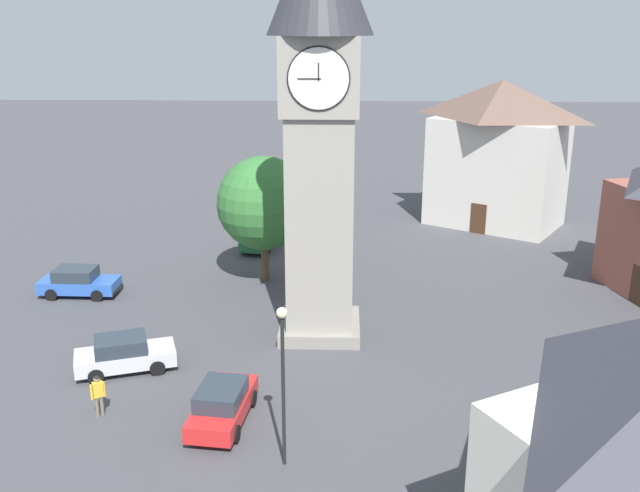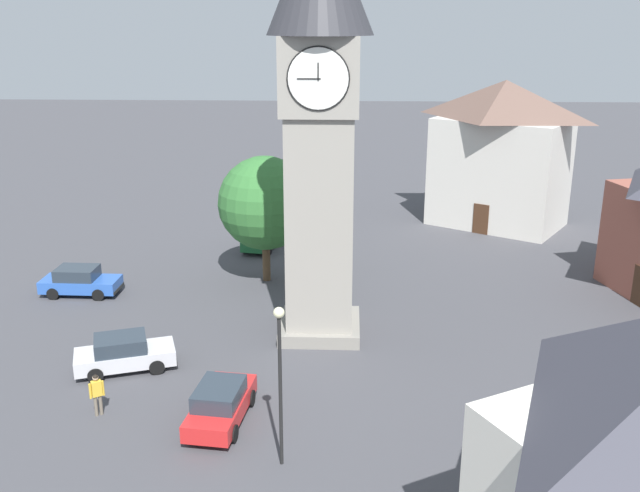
{
  "view_description": "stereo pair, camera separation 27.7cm",
  "coord_description": "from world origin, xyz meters",
  "px_view_note": "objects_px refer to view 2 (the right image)",
  "views": [
    {
      "loc": [
        -1.04,
        30.57,
        14.16
      ],
      "look_at": [
        0.0,
        0.0,
        4.31
      ],
      "focal_mm": 39.54,
      "sensor_mm": 36.0,
      "label": 1
    },
    {
      "loc": [
        -1.31,
        30.56,
        14.16
      ],
      "look_at": [
        0.0,
        0.0,
        4.31
      ],
      "focal_mm": 39.54,
      "sensor_mm": 36.0,
      "label": 2
    }
  ],
  "objects_px": {
    "car_blue_kerb": "(80,281)",
    "car_silver_kerb": "(221,403)",
    "building_corner_back": "(501,153)",
    "car_red_corner": "(124,353)",
    "tree": "(265,203)",
    "lamp_post": "(280,363)",
    "pedestrian": "(97,391)",
    "clock_tower": "(320,94)",
    "car_white_side": "(262,237)"
  },
  "relations": [
    {
      "from": "pedestrian",
      "to": "car_blue_kerb",
      "type": "bearing_deg",
      "value": -66.81
    },
    {
      "from": "car_silver_kerb",
      "to": "lamp_post",
      "type": "relative_size",
      "value": 0.76
    },
    {
      "from": "car_blue_kerb",
      "to": "car_red_corner",
      "type": "height_order",
      "value": "same"
    },
    {
      "from": "lamp_post",
      "to": "clock_tower",
      "type": "bearing_deg",
      "value": -94.56
    },
    {
      "from": "clock_tower",
      "to": "pedestrian",
      "type": "height_order",
      "value": "clock_tower"
    },
    {
      "from": "building_corner_back",
      "to": "car_red_corner",
      "type": "bearing_deg",
      "value": 49.21
    },
    {
      "from": "car_silver_kerb",
      "to": "lamp_post",
      "type": "bearing_deg",
      "value": 134.88
    },
    {
      "from": "car_red_corner",
      "to": "building_corner_back",
      "type": "relative_size",
      "value": 0.41
    },
    {
      "from": "tree",
      "to": "car_blue_kerb",
      "type": "bearing_deg",
      "value": 15.06
    },
    {
      "from": "car_blue_kerb",
      "to": "car_white_side",
      "type": "xyz_separation_m",
      "value": [
        -8.81,
        -8.53,
        0.0
      ]
    },
    {
      "from": "car_silver_kerb",
      "to": "pedestrian",
      "type": "bearing_deg",
      "value": -3.05
    },
    {
      "from": "tree",
      "to": "lamp_post",
      "type": "bearing_deg",
      "value": 98.21
    },
    {
      "from": "clock_tower",
      "to": "car_white_side",
      "type": "bearing_deg",
      "value": -71.41
    },
    {
      "from": "tree",
      "to": "lamp_post",
      "type": "relative_size",
      "value": 1.26
    },
    {
      "from": "lamp_post",
      "to": "car_blue_kerb",
      "type": "bearing_deg",
      "value": -50.18
    },
    {
      "from": "car_blue_kerb",
      "to": "car_silver_kerb",
      "type": "relative_size",
      "value": 0.97
    },
    {
      "from": "car_silver_kerb",
      "to": "car_red_corner",
      "type": "bearing_deg",
      "value": -38.87
    },
    {
      "from": "clock_tower",
      "to": "building_corner_back",
      "type": "bearing_deg",
      "value": -121.97
    },
    {
      "from": "car_silver_kerb",
      "to": "car_white_side",
      "type": "relative_size",
      "value": 0.99
    },
    {
      "from": "car_red_corner",
      "to": "car_blue_kerb",
      "type": "bearing_deg",
      "value": -59.11
    },
    {
      "from": "building_corner_back",
      "to": "lamp_post",
      "type": "xyz_separation_m",
      "value": [
        12.78,
        29.58,
        -1.5
      ]
    },
    {
      "from": "car_blue_kerb",
      "to": "car_silver_kerb",
      "type": "bearing_deg",
      "value": 128.69
    },
    {
      "from": "car_white_side",
      "to": "tree",
      "type": "xyz_separation_m",
      "value": [
        -0.97,
        5.9,
        3.76
      ]
    },
    {
      "from": "car_silver_kerb",
      "to": "building_corner_back",
      "type": "relative_size",
      "value": 0.39
    },
    {
      "from": "car_white_side",
      "to": "lamp_post",
      "type": "height_order",
      "value": "lamp_post"
    },
    {
      "from": "car_red_corner",
      "to": "car_white_side",
      "type": "xyz_separation_m",
      "value": [
        -3.79,
        -16.91,
        0.0
      ]
    },
    {
      "from": "tree",
      "to": "building_corner_back",
      "type": "distance_m",
      "value": 19.58
    },
    {
      "from": "car_white_side",
      "to": "car_silver_kerb",
      "type": "bearing_deg",
      "value": 92.77
    },
    {
      "from": "clock_tower",
      "to": "car_silver_kerb",
      "type": "height_order",
      "value": "clock_tower"
    },
    {
      "from": "building_corner_back",
      "to": "lamp_post",
      "type": "height_order",
      "value": "building_corner_back"
    },
    {
      "from": "car_red_corner",
      "to": "car_white_side",
      "type": "distance_m",
      "value": 17.33
    },
    {
      "from": "car_red_corner",
      "to": "car_silver_kerb",
      "type": "bearing_deg",
      "value": 141.13
    },
    {
      "from": "lamp_post",
      "to": "car_red_corner",
      "type": "bearing_deg",
      "value": -41.14
    },
    {
      "from": "car_red_corner",
      "to": "tree",
      "type": "height_order",
      "value": "tree"
    },
    {
      "from": "car_white_side",
      "to": "lamp_post",
      "type": "xyz_separation_m",
      "value": [
        -3.48,
        23.27,
        2.96
      ]
    },
    {
      "from": "clock_tower",
      "to": "building_corner_back",
      "type": "xyz_separation_m",
      "value": [
        -11.95,
        -19.14,
        -5.9
      ]
    },
    {
      "from": "car_blue_kerb",
      "to": "car_silver_kerb",
      "type": "xyz_separation_m",
      "value": [
        -9.81,
        12.25,
        0.0
      ]
    },
    {
      "from": "car_red_corner",
      "to": "lamp_post",
      "type": "xyz_separation_m",
      "value": [
        -7.27,
        6.35,
        2.96
      ]
    },
    {
      "from": "tree",
      "to": "lamp_post",
      "type": "xyz_separation_m",
      "value": [
        -2.51,
        17.37,
        -0.8
      ]
    },
    {
      "from": "car_silver_kerb",
      "to": "tree",
      "type": "relative_size",
      "value": 0.6
    },
    {
      "from": "clock_tower",
      "to": "car_blue_kerb",
      "type": "relative_size",
      "value": 4.59
    },
    {
      "from": "clock_tower",
      "to": "car_red_corner",
      "type": "height_order",
      "value": "clock_tower"
    },
    {
      "from": "clock_tower",
      "to": "pedestrian",
      "type": "distance_m",
      "value": 15.01
    },
    {
      "from": "car_blue_kerb",
      "to": "tree",
      "type": "bearing_deg",
      "value": -164.94
    },
    {
      "from": "car_red_corner",
      "to": "car_white_side",
      "type": "relative_size",
      "value": 1.02
    },
    {
      "from": "car_silver_kerb",
      "to": "car_red_corner",
      "type": "distance_m",
      "value": 6.16
    },
    {
      "from": "car_red_corner",
      "to": "lamp_post",
      "type": "distance_m",
      "value": 10.1
    },
    {
      "from": "car_silver_kerb",
      "to": "pedestrian",
      "type": "xyz_separation_m",
      "value": [
        4.67,
        -0.25,
        0.25
      ]
    },
    {
      "from": "building_corner_back",
      "to": "clock_tower",
      "type": "bearing_deg",
      "value": 58.03
    },
    {
      "from": "pedestrian",
      "to": "building_corner_back",
      "type": "height_order",
      "value": "building_corner_back"
    }
  ]
}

